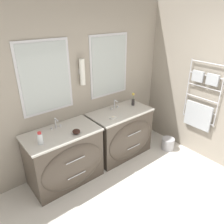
{
  "coord_description": "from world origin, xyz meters",
  "views": [
    {
      "loc": [
        -1.63,
        -0.69,
        2.46
      ],
      "look_at": [
        0.17,
        1.53,
        1.11
      ],
      "focal_mm": 35.0,
      "sensor_mm": 36.0,
      "label": 1
    }
  ],
  "objects_px": {
    "vanity_left": "(65,158)",
    "flower_vase": "(133,100)",
    "toiletry_bottle": "(40,138)",
    "vanity_right": "(121,133)",
    "waste_bin": "(168,143)",
    "amenity_bowl": "(76,132)"
  },
  "relations": [
    {
      "from": "waste_bin",
      "to": "toiletry_bottle",
      "type": "bearing_deg",
      "value": 170.21
    },
    {
      "from": "amenity_bowl",
      "to": "vanity_left",
      "type": "bearing_deg",
      "value": 139.51
    },
    {
      "from": "amenity_bowl",
      "to": "vanity_right",
      "type": "bearing_deg",
      "value": 7.55
    },
    {
      "from": "amenity_bowl",
      "to": "waste_bin",
      "type": "distance_m",
      "value": 1.96
    },
    {
      "from": "flower_vase",
      "to": "amenity_bowl",
      "type": "bearing_deg",
      "value": -170.21
    },
    {
      "from": "vanity_left",
      "to": "flower_vase",
      "type": "height_order",
      "value": "flower_vase"
    },
    {
      "from": "vanity_left",
      "to": "toiletry_bottle",
      "type": "relative_size",
      "value": 6.15
    },
    {
      "from": "vanity_right",
      "to": "flower_vase",
      "type": "distance_m",
      "value": 0.64
    },
    {
      "from": "vanity_left",
      "to": "waste_bin",
      "type": "relative_size",
      "value": 4.49
    },
    {
      "from": "toiletry_bottle",
      "to": "vanity_right",
      "type": "bearing_deg",
      "value": 2.38
    },
    {
      "from": "vanity_left",
      "to": "flower_vase",
      "type": "xyz_separation_m",
      "value": [
        1.49,
        0.1,
        0.52
      ]
    },
    {
      "from": "vanity_right",
      "to": "flower_vase",
      "type": "relative_size",
      "value": 4.55
    },
    {
      "from": "flower_vase",
      "to": "vanity_right",
      "type": "bearing_deg",
      "value": -164.27
    },
    {
      "from": "amenity_bowl",
      "to": "flower_vase",
      "type": "relative_size",
      "value": 0.47
    },
    {
      "from": "vanity_right",
      "to": "vanity_left",
      "type": "bearing_deg",
      "value": 180.0
    },
    {
      "from": "amenity_bowl",
      "to": "flower_vase",
      "type": "bearing_deg",
      "value": 9.79
    },
    {
      "from": "vanity_right",
      "to": "amenity_bowl",
      "type": "xyz_separation_m",
      "value": [
        -0.98,
        -0.13,
        0.46
      ]
    },
    {
      "from": "amenity_bowl",
      "to": "waste_bin",
      "type": "relative_size",
      "value": 0.47
    },
    {
      "from": "flower_vase",
      "to": "waste_bin",
      "type": "bearing_deg",
      "value": -51.51
    },
    {
      "from": "vanity_left",
      "to": "amenity_bowl",
      "type": "bearing_deg",
      "value": -40.49
    },
    {
      "from": "vanity_left",
      "to": "waste_bin",
      "type": "xyz_separation_m",
      "value": [
        1.93,
        -0.45,
        -0.32
      ]
    },
    {
      "from": "vanity_left",
      "to": "amenity_bowl",
      "type": "relative_size",
      "value": 9.64
    }
  ]
}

